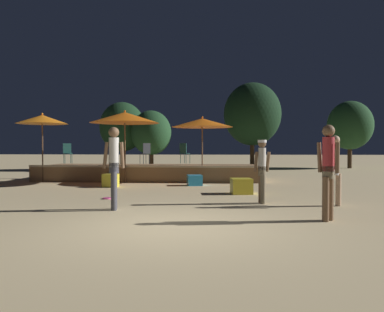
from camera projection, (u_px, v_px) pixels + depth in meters
name	position (u px, v px, depth m)	size (l,w,h in m)	color
ground_plane	(174.00, 226.00, 6.77)	(120.00, 120.00, 0.00)	#D1B784
wooden_deck	(150.00, 172.00, 16.46)	(9.44, 3.08, 0.69)	olive
patio_umbrella_0	(42.00, 119.00, 15.15)	(2.02, 2.02, 2.81)	brown
patio_umbrella_1	(202.00, 123.00, 14.97)	(2.45, 2.45, 2.65)	brown
patio_umbrella_2	(125.00, 118.00, 14.75)	(2.72, 2.72, 2.88)	brown
cube_seat_0	(111.00, 180.00, 13.35)	(0.56, 0.56, 0.47)	yellow
cube_seat_1	(241.00, 186.00, 11.43)	(0.68, 0.68, 0.47)	yellow
cube_seat_2	(195.00, 180.00, 13.88)	(0.62, 0.62, 0.39)	#2D9EDB
person_1	(114.00, 163.00, 8.50)	(0.50, 0.31, 1.89)	#3F3F47
person_2	(262.00, 168.00, 9.47)	(0.44, 0.28, 1.62)	brown
person_3	(335.00, 168.00, 9.06)	(0.30, 0.52, 1.71)	white
person_4	(328.00, 167.00, 7.23)	(0.39, 0.38, 1.87)	brown
bistro_chair_0	(184.00, 151.00, 16.61)	(0.47, 0.47, 0.90)	#1E4C47
bistro_chair_1	(67.00, 151.00, 16.86)	(0.47, 0.47, 0.90)	#1E4C47
bistro_chair_2	(146.00, 151.00, 16.19)	(0.48, 0.48, 0.90)	#2D3338
bistro_chair_3	(111.00, 151.00, 16.79)	(0.47, 0.47, 0.90)	#47474C
frisbee_disc	(107.00, 198.00, 10.31)	(0.24, 0.24, 0.03)	#E54C99
background_tree_0	(122.00, 127.00, 23.25)	(2.79, 2.79, 4.20)	#3D2B1C
background_tree_1	(350.00, 125.00, 24.86)	(2.94, 2.94, 4.48)	#3D2B1C
background_tree_2	(151.00, 133.00, 22.44)	(2.42, 2.42, 3.61)	#3D2B1C
background_tree_3	(252.00, 114.00, 24.33)	(3.71, 3.71, 5.60)	#3D2B1C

